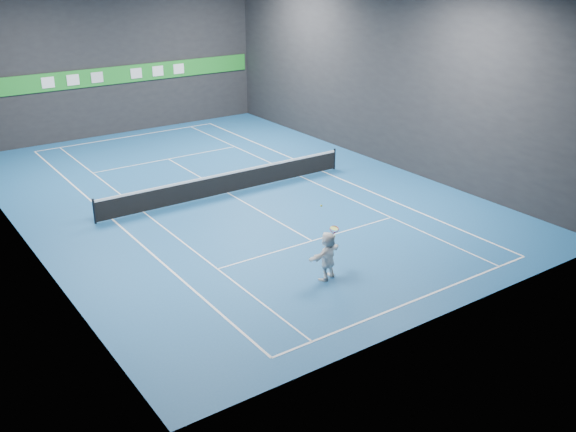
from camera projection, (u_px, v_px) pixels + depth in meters
ground at (228, 193)px, 29.33m from camera, size 26.00×26.00×0.00m
wall_back at (114, 58)px, 37.49m from camera, size 18.00×0.10×9.00m
wall_front at (457, 175)px, 17.75m from camera, size 18.00×0.10×9.00m
wall_left at (5, 125)px, 22.87m from camera, size 0.10×26.00×9.00m
wall_right at (380, 74)px, 32.38m from camera, size 0.10×26.00×9.00m
baseline_near at (416, 300)px, 20.31m from camera, size 10.98×0.08×0.01m
baseline_far at (129, 137)px, 38.36m from camera, size 10.98×0.08×0.01m
sideline_doubles_left at (113, 220)px, 26.43m from camera, size 0.08×23.78×0.01m
sideline_doubles_right at (323, 171)px, 32.23m from camera, size 0.08×23.78×0.01m
sideline_singles_left at (144, 212)px, 27.16m from camera, size 0.06×23.78×0.01m
sideline_singles_right at (301, 177)px, 31.50m from camera, size 0.06×23.78×0.01m
service_line_near at (312, 241)px, 24.48m from camera, size 8.23×0.06×0.01m
service_line_far at (168, 159)px, 34.19m from camera, size 8.23×0.06×0.01m
center_service_line at (228, 193)px, 29.33m from camera, size 0.06×12.80×0.01m
player at (328, 256)px, 21.35m from camera, size 1.65×0.93×1.70m
tennis_ball at (321, 206)px, 20.82m from camera, size 0.07×0.07×0.07m
tennis_net at (228, 182)px, 29.13m from camera, size 12.50×0.10×1.07m
sponsor_banner at (117, 75)px, 37.82m from camera, size 17.64×0.11×1.00m
tennis_racket at (334, 230)px, 21.22m from camera, size 0.42×0.40×0.56m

